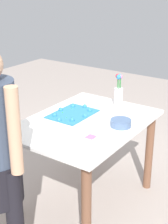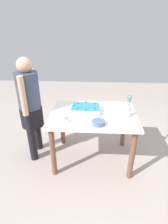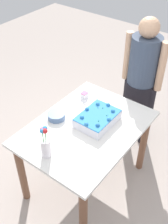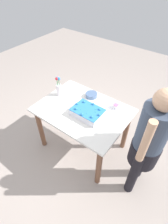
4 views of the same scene
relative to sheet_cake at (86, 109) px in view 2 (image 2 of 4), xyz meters
name	(u,v)px [view 2 (image 2 of 4)]	position (x,y,z in m)	size (l,w,h in m)	color
ground_plane	(92,157)	(-0.11, 0.05, -0.81)	(8.00, 8.00, 0.00)	#A99B92
dining_table	(93,123)	(-0.11, 0.05, -0.19)	(1.16, 0.86, 0.76)	white
sheet_cake	(86,109)	(0.00, 0.00, 0.00)	(0.37, 0.28, 0.11)	white
serving_plate_with_slice	(66,122)	(0.22, 0.31, -0.03)	(0.20, 0.20, 0.07)	white
cake_knife	(118,107)	(-0.46, -0.20, -0.05)	(0.22, 0.02, 0.00)	silver
flower_vase	(128,108)	(-0.56, 0.09, 0.07)	(0.08, 0.08, 0.29)	silver
fruit_bowl	(99,122)	(-0.17, 0.33, -0.02)	(0.16, 0.16, 0.06)	slate
person_standing	(30,104)	(0.77, -0.02, 0.04)	(0.31, 0.45, 1.49)	black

